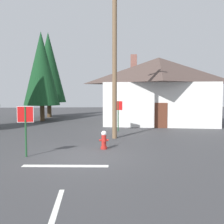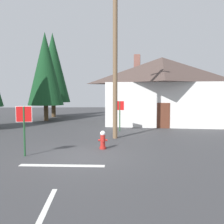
% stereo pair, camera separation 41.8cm
% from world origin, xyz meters
% --- Properties ---
extents(ground_plane, '(80.00, 80.00, 0.10)m').
position_xyz_m(ground_plane, '(0.00, 0.00, -0.05)').
color(ground_plane, '#38383A').
extents(lane_stop_bar, '(3.26, 0.59, 0.01)m').
position_xyz_m(lane_stop_bar, '(-0.58, -1.41, 0.00)').
color(lane_stop_bar, silver).
rests_on(lane_stop_bar, ground).
extents(lane_center_stripe, '(0.15, 2.56, 0.01)m').
position_xyz_m(lane_center_stripe, '(-0.41, -5.07, 0.00)').
color(lane_center_stripe, silver).
rests_on(lane_center_stripe, ground).
extents(stop_sign_near, '(0.70, 0.08, 2.19)m').
position_xyz_m(stop_sign_near, '(-2.41, 0.13, 1.55)').
color(stop_sign_near, '#1E4C28').
rests_on(stop_sign_near, ground).
extents(fire_hydrant, '(0.45, 0.39, 0.90)m').
position_xyz_m(fire_hydrant, '(0.99, 1.42, 0.44)').
color(fire_hydrant, '#AD231E').
rests_on(fire_hydrant, ground).
extents(utility_pole, '(1.60, 0.28, 9.53)m').
position_xyz_m(utility_pole, '(1.77, 4.40, 4.95)').
color(utility_pole, brown).
rests_on(utility_pole, ground).
extents(stop_sign_far, '(0.62, 0.33, 2.21)m').
position_xyz_m(stop_sign_far, '(2.27, 7.26, 1.56)').
color(stop_sign_far, '#1E4C28').
rests_on(stop_sign_far, ground).
extents(house, '(11.28, 9.21, 6.49)m').
position_xyz_m(house, '(6.47, 12.10, 3.12)').
color(house, silver).
rests_on(house, ground).
extents(pine_tree_tall_left, '(3.53, 3.53, 8.82)m').
position_xyz_m(pine_tree_tall_left, '(-4.61, 14.79, 5.19)').
color(pine_tree_tall_left, '#4C3823').
rests_on(pine_tree_tall_left, ground).
extents(pine_tree_short_left, '(3.89, 3.89, 9.72)m').
position_xyz_m(pine_tree_short_left, '(-4.62, 18.92, 5.72)').
color(pine_tree_short_left, '#4C3823').
rests_on(pine_tree_short_left, ground).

